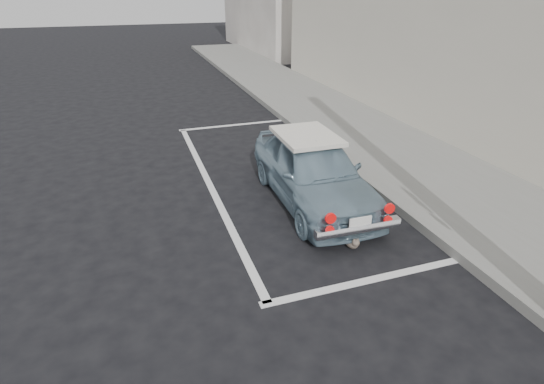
{
  "coord_description": "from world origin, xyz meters",
  "views": [
    {
      "loc": [
        -2.11,
        -4.22,
        3.4
      ],
      "look_at": [
        -0.38,
        0.88,
        0.75
      ],
      "focal_mm": 28.0,
      "sensor_mm": 36.0,
      "label": 1
    }
  ],
  "objects": [
    {
      "name": "ground",
      "position": [
        0.0,
        0.0,
        0.0
      ],
      "size": [
        80.0,
        80.0,
        0.0
      ],
      "primitive_type": "plane",
      "color": "black",
      "rests_on": "ground"
    },
    {
      "name": "sidewalk",
      "position": [
        3.2,
        2.0,
        0.07
      ],
      "size": [
        2.8,
        40.0,
        0.15
      ],
      "primitive_type": "cube",
      "color": "slate",
      "rests_on": "ground"
    },
    {
      "name": "pline_rear",
      "position": [
        0.5,
        -0.5,
        0.0
      ],
      "size": [
        3.0,
        0.12,
        0.01
      ],
      "primitive_type": "cube",
      "color": "silver",
      "rests_on": "ground"
    },
    {
      "name": "pline_front",
      "position": [
        0.5,
        6.5,
        0.0
      ],
      "size": [
        3.0,
        0.12,
        0.01
      ],
      "primitive_type": "cube",
      "color": "silver",
      "rests_on": "ground"
    },
    {
      "name": "pline_side",
      "position": [
        -0.9,
        3.0,
        0.0
      ],
      "size": [
        0.12,
        7.0,
        0.01
      ],
      "primitive_type": "cube",
      "color": "silver",
      "rests_on": "ground"
    },
    {
      "name": "retro_coupe",
      "position": [
        0.66,
        1.78,
        0.58
      ],
      "size": [
        1.4,
        3.38,
        1.14
      ],
      "rotation": [
        0.0,
        0.0,
        -0.02
      ],
      "color": "#7692A3",
      "rests_on": "ground"
    },
    {
      "name": "cat",
      "position": [
        0.62,
        0.25,
        0.1
      ],
      "size": [
        0.2,
        0.42,
        0.22
      ],
      "rotation": [
        0.0,
        0.0,
        -0.06
      ],
      "color": "#736357",
      "rests_on": "ground"
    }
  ]
}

